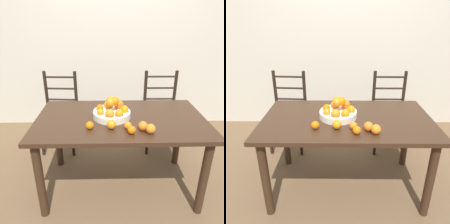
% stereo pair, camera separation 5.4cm
% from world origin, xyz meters
% --- Properties ---
extents(ground_plane, '(12.00, 12.00, 0.00)m').
position_xyz_m(ground_plane, '(0.00, 0.00, 0.00)').
color(ground_plane, brown).
extents(wall_back, '(8.00, 0.06, 2.60)m').
position_xyz_m(wall_back, '(0.00, 1.50, 1.30)').
color(wall_back, beige).
rests_on(wall_back, ground_plane).
extents(dining_table, '(1.50, 0.87, 0.76)m').
position_xyz_m(dining_table, '(0.00, 0.00, 0.65)').
color(dining_table, '#382316').
rests_on(dining_table, ground_plane).
extents(fruit_bowl, '(0.33, 0.33, 0.19)m').
position_xyz_m(fruit_bowl, '(-0.08, 0.01, 0.81)').
color(fruit_bowl, silver).
rests_on(fruit_bowl, dining_table).
extents(orange_loose_0, '(0.08, 0.08, 0.08)m').
position_xyz_m(orange_loose_0, '(0.21, -0.29, 0.79)').
color(orange_loose_0, orange).
rests_on(orange_loose_0, dining_table).
extents(orange_loose_1, '(0.06, 0.06, 0.06)m').
position_xyz_m(orange_loose_1, '(0.04, -0.22, 0.79)').
color(orange_loose_1, orange).
rests_on(orange_loose_1, dining_table).
extents(orange_loose_2, '(0.06, 0.06, 0.06)m').
position_xyz_m(orange_loose_2, '(0.07, -0.30, 0.79)').
color(orange_loose_2, orange).
rests_on(orange_loose_2, dining_table).
extents(orange_loose_3, '(0.06, 0.06, 0.06)m').
position_xyz_m(orange_loose_3, '(-0.26, -0.21, 0.79)').
color(orange_loose_3, orange).
rests_on(orange_loose_3, dining_table).
extents(orange_loose_4, '(0.07, 0.07, 0.07)m').
position_xyz_m(orange_loose_4, '(-0.09, -0.21, 0.79)').
color(orange_loose_4, orange).
rests_on(orange_loose_4, dining_table).
extents(orange_loose_5, '(0.08, 0.08, 0.08)m').
position_xyz_m(orange_loose_5, '(0.16, -0.24, 0.79)').
color(orange_loose_5, orange).
rests_on(orange_loose_5, dining_table).
extents(chair_left, '(0.44, 0.42, 0.97)m').
position_xyz_m(chair_left, '(-0.71, 0.76, 0.46)').
color(chair_left, black).
rests_on(chair_left, ground_plane).
extents(chair_right, '(0.42, 0.40, 0.97)m').
position_xyz_m(chair_right, '(0.56, 0.76, 0.46)').
color(chair_right, black).
rests_on(chair_right, ground_plane).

